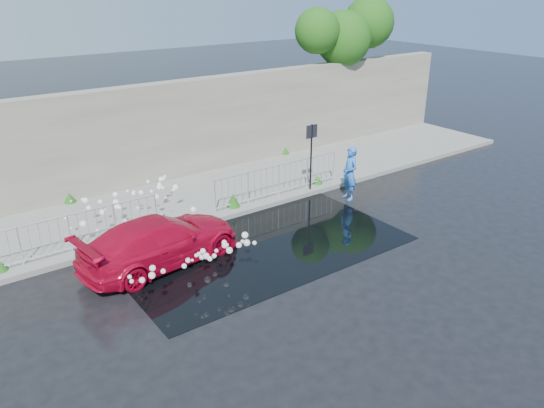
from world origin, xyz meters
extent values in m
plane|color=black|center=(0.00, 0.00, 0.00)|extent=(90.00, 90.00, 0.00)
cube|color=slate|center=(0.00, 5.00, 0.07)|extent=(30.00, 4.00, 0.15)
cube|color=slate|center=(0.00, 3.00, 0.08)|extent=(30.00, 0.25, 0.16)
cube|color=#6A6559|center=(0.00, 7.20, 1.90)|extent=(30.00, 0.60, 3.50)
cube|color=black|center=(0.50, 1.00, 0.01)|extent=(8.00, 5.00, 0.01)
cylinder|color=black|center=(4.20, 3.10, 1.25)|extent=(0.06, 0.06, 2.50)
cube|color=black|center=(4.20, 3.10, 2.25)|extent=(0.45, 0.04, 0.45)
cylinder|color=#332114|center=(10.00, 8.20, 2.50)|extent=(0.36, 0.36, 5.00)
sphere|color=#1A4610|center=(9.50, 7.40, 4.60)|extent=(2.42, 2.42, 2.42)
sphere|color=#1A4610|center=(11.00, 7.40, 5.20)|extent=(2.26, 2.26, 2.26)
sphere|color=#1A4610|center=(8.00, 7.40, 5.00)|extent=(1.90, 1.90, 1.90)
cylinder|color=silver|center=(-1.50, 3.35, 0.70)|extent=(0.05, 0.05, 1.10)
cylinder|color=silver|center=(-4.00, 3.35, 1.22)|extent=(5.00, 0.04, 0.04)
cylinder|color=silver|center=(-4.00, 3.35, 0.27)|extent=(5.00, 0.04, 0.04)
cylinder|color=silver|center=(0.50, 3.35, 0.70)|extent=(0.05, 0.05, 1.10)
cylinder|color=silver|center=(5.50, 3.35, 0.70)|extent=(0.05, 0.05, 1.10)
cylinder|color=silver|center=(3.00, 3.35, 1.22)|extent=(5.00, 0.04, 0.04)
cylinder|color=silver|center=(3.00, 3.35, 0.27)|extent=(5.00, 0.04, 0.04)
cone|color=#1E5516|center=(-2.00, 3.40, 0.28)|extent=(0.36, 0.36, 0.27)
cone|color=#1E5516|center=(1.20, 3.40, 0.38)|extent=(0.44, 0.44, 0.45)
cone|color=#1E5516|center=(4.80, 3.40, 0.30)|extent=(0.38, 0.38, 0.30)
cone|color=#1E5516|center=(-3.00, 6.90, 0.32)|extent=(0.42, 0.42, 0.33)
cone|color=#1E5516|center=(6.00, 6.90, 0.31)|extent=(0.34, 0.34, 0.31)
sphere|color=white|center=(-0.80, 4.58, 0.95)|extent=(0.15, 0.15, 0.15)
sphere|color=white|center=(-1.78, 2.69, 0.25)|extent=(0.14, 0.14, 0.14)
sphere|color=white|center=(-1.90, 3.73, 0.76)|extent=(0.13, 0.13, 0.13)
sphere|color=white|center=(-1.60, 2.71, 0.43)|extent=(0.07, 0.07, 0.07)
sphere|color=white|center=(-1.54, 4.29, 1.00)|extent=(0.15, 0.15, 0.15)
sphere|color=white|center=(-3.82, 4.21, 0.81)|extent=(0.13, 0.13, 0.13)
sphere|color=white|center=(-0.38, 3.17, 0.53)|extent=(0.17, 0.17, 0.17)
sphere|color=white|center=(-0.62, 4.82, 1.07)|extent=(0.15, 0.15, 0.15)
sphere|color=white|center=(-0.51, 4.84, 1.07)|extent=(0.10, 0.10, 0.10)
sphere|color=white|center=(-1.16, 4.04, 0.85)|extent=(0.17, 0.17, 0.17)
sphere|color=white|center=(-3.87, 2.67, 0.33)|extent=(0.07, 0.07, 0.07)
sphere|color=white|center=(-2.92, 3.80, 0.88)|extent=(0.15, 0.15, 0.15)
sphere|color=white|center=(-3.19, 4.67, 1.05)|extent=(0.08, 0.08, 0.08)
sphere|color=white|center=(-1.43, 2.36, 0.19)|extent=(0.15, 0.15, 0.15)
sphere|color=white|center=(-2.34, 3.99, 0.81)|extent=(0.11, 0.11, 0.11)
sphere|color=white|center=(-2.19, 4.71, 0.95)|extent=(0.15, 0.15, 0.15)
sphere|color=white|center=(-3.29, 3.24, 0.63)|extent=(0.08, 0.08, 0.08)
sphere|color=white|center=(-3.50, 4.75, 1.04)|extent=(0.06, 0.06, 0.06)
sphere|color=white|center=(-0.63, 2.87, 0.35)|extent=(0.09, 0.09, 0.09)
sphere|color=white|center=(-3.11, 4.66, 1.00)|extent=(0.17, 0.17, 0.17)
sphere|color=white|center=(-1.87, 4.52, 1.05)|extent=(0.08, 0.08, 0.08)
sphere|color=white|center=(-0.72, 4.50, 0.90)|extent=(0.10, 0.10, 0.10)
sphere|color=white|center=(-1.40, 2.96, 0.49)|extent=(0.16, 0.16, 0.16)
sphere|color=white|center=(-3.58, 3.50, 0.81)|extent=(0.18, 0.18, 0.18)
sphere|color=white|center=(-1.17, 4.34, 0.93)|extent=(0.10, 0.10, 0.10)
sphere|color=white|center=(-2.36, 4.20, 0.77)|extent=(0.17, 0.17, 0.17)
sphere|color=white|center=(-1.38, 3.25, 0.58)|extent=(0.06, 0.06, 0.06)
sphere|color=white|center=(-3.16, 3.12, 0.47)|extent=(0.14, 0.14, 0.14)
sphere|color=white|center=(-2.45, 3.41, 0.63)|extent=(0.12, 0.12, 0.12)
sphere|color=white|center=(-2.36, 4.25, 0.89)|extent=(0.18, 0.18, 0.18)
sphere|color=white|center=(-0.63, 2.48, 0.34)|extent=(0.09, 0.09, 0.09)
sphere|color=white|center=(-1.08, 4.79, 1.10)|extent=(0.11, 0.11, 0.11)
sphere|color=white|center=(-0.38, 5.03, 1.06)|extent=(0.09, 0.09, 0.09)
sphere|color=white|center=(-2.77, 4.41, 0.96)|extent=(0.12, 0.12, 0.12)
sphere|color=white|center=(-1.00, 3.72, 0.88)|extent=(0.07, 0.07, 0.07)
sphere|color=white|center=(-2.62, 4.21, 0.85)|extent=(0.08, 0.08, 0.08)
sphere|color=white|center=(-2.79, 3.95, 0.87)|extent=(0.06, 0.06, 0.06)
sphere|color=white|center=(-3.39, 2.59, 0.32)|extent=(0.12, 0.12, 0.12)
sphere|color=white|center=(-2.27, 2.66, 0.27)|extent=(0.16, 0.16, 0.16)
sphere|color=white|center=(-3.89, 3.68, 0.69)|extent=(0.09, 0.09, 0.09)
sphere|color=white|center=(-0.48, 4.26, 0.85)|extent=(0.10, 0.10, 0.10)
sphere|color=white|center=(-3.51, 2.68, 0.24)|extent=(0.07, 0.07, 0.07)
sphere|color=white|center=(-1.13, 2.90, 0.41)|extent=(0.06, 0.06, 0.06)
sphere|color=white|center=(-1.63, 4.66, 0.92)|extent=(0.10, 0.10, 0.10)
sphere|color=white|center=(-0.88, 4.44, 0.96)|extent=(0.14, 0.14, 0.14)
sphere|color=white|center=(-0.40, 4.24, 0.93)|extent=(0.17, 0.17, 0.17)
sphere|color=white|center=(-3.18, 4.20, 0.94)|extent=(0.13, 0.13, 0.13)
sphere|color=white|center=(-0.78, 4.62, 1.00)|extent=(0.11, 0.11, 0.11)
sphere|color=white|center=(-1.75, 4.37, 0.99)|extent=(0.11, 0.11, 0.11)
sphere|color=white|center=(-1.92, 3.13, 0.59)|extent=(0.06, 0.06, 0.06)
sphere|color=white|center=(-0.51, 0.09, 0.94)|extent=(0.18, 0.18, 0.18)
sphere|color=white|center=(-1.13, 0.64, 0.29)|extent=(0.13, 0.13, 0.13)
sphere|color=white|center=(-2.10, -0.03, 0.78)|extent=(0.07, 0.07, 0.07)
sphere|color=white|center=(-1.69, 0.26, 0.60)|extent=(0.13, 0.13, 0.13)
sphere|color=white|center=(-1.47, -0.09, 0.86)|extent=(0.10, 0.10, 0.10)
sphere|color=white|center=(-3.81, -0.55, 1.06)|extent=(0.09, 0.09, 0.09)
sphere|color=white|center=(-0.94, -0.45, 1.10)|extent=(0.09, 0.09, 0.09)
sphere|color=white|center=(-3.38, -0.61, 1.08)|extent=(0.15, 0.15, 0.15)
sphere|color=white|center=(-1.00, 0.18, 0.76)|extent=(0.08, 0.08, 0.08)
sphere|color=white|center=(-0.89, -0.21, 0.89)|extent=(0.15, 0.15, 0.15)
sphere|color=white|center=(-2.88, -0.06, 0.76)|extent=(0.12, 0.12, 0.12)
sphere|color=white|center=(-0.74, -0.35, 0.97)|extent=(0.17, 0.17, 0.17)
sphere|color=white|center=(-1.83, 0.29, 0.68)|extent=(0.09, 0.09, 0.09)
sphere|color=white|center=(-1.80, -0.02, 0.93)|extent=(0.13, 0.13, 0.13)
sphere|color=white|center=(-3.26, -0.38, 1.11)|extent=(0.14, 0.14, 0.14)
sphere|color=white|center=(-1.37, 0.63, 0.37)|extent=(0.17, 0.17, 0.17)
sphere|color=white|center=(-3.74, -0.24, 0.99)|extent=(0.10, 0.10, 0.10)
sphere|color=white|center=(-0.90, 0.47, 0.60)|extent=(0.15, 0.15, 0.15)
sphere|color=white|center=(-1.93, -0.06, 0.91)|extent=(0.11, 0.11, 0.11)
sphere|color=white|center=(-0.70, -0.63, 1.07)|extent=(0.11, 0.11, 0.11)
sphere|color=white|center=(-1.26, -0.14, 1.05)|extent=(0.13, 0.13, 0.13)
sphere|color=white|center=(-1.88, -0.50, 0.95)|extent=(0.12, 0.12, 0.12)
sphere|color=white|center=(-1.87, 0.69, 0.37)|extent=(0.14, 0.14, 0.14)
sphere|color=white|center=(-2.63, -0.67, 1.09)|extent=(0.12, 0.12, 0.12)
sphere|color=white|center=(-1.21, -0.27, 0.87)|extent=(0.17, 0.17, 0.17)
sphere|color=white|center=(-3.43, -0.12, 0.74)|extent=(0.14, 0.14, 0.14)
imported|color=#AE0624|center=(-2.17, 1.62, 0.64)|extent=(4.61, 2.38, 1.28)
imported|color=blue|center=(4.97, 1.95, 0.92)|extent=(0.58, 0.75, 1.84)
camera|label=1|loc=(-7.12, -10.17, 6.98)|focal=35.00mm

